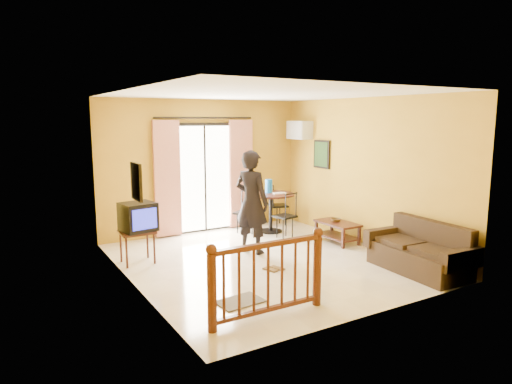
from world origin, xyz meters
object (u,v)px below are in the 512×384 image
television (138,217)px  sofa (421,253)px  coffee_table (337,229)px  standing_person (252,202)px  dining_table (271,201)px

television → sofa: (3.72, -2.71, -0.49)m
television → sofa: television is taller
television → coffee_table: bearing=-20.5°
coffee_table → sofa: (0.00, -2.00, 0.03)m
coffee_table → sofa: 2.00m
television → standing_person: size_ratio=0.32×
coffee_table → dining_table: bearing=116.1°
coffee_table → standing_person: (-1.79, 0.27, 0.66)m
sofa → standing_person: bearing=131.5°
coffee_table → television: bearing=169.3°
sofa → coffee_table: bearing=93.4°
dining_table → sofa: (0.68, -3.38, -0.37)m
dining_table → coffee_table: dining_table is taller
dining_table → coffee_table: bearing=-63.9°
television → standing_person: standing_person is taller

